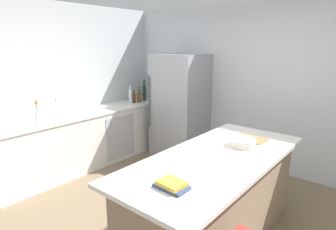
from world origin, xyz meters
TOP-DOWN VIEW (x-y plane):
  - ground_plane at (0.00, 0.00)m, footprint 7.20×7.20m
  - wall_rear at (0.00, 2.25)m, footprint 6.00×0.10m
  - wall_left at (-2.45, 0.00)m, footprint 0.10×6.00m
  - counter_run_left at (-2.08, 0.54)m, footprint 0.66×3.15m
  - kitchen_island at (0.52, 0.17)m, footprint 0.96×2.24m
  - refrigerator at (-1.20, 1.83)m, footprint 0.85×0.77m
  - sink_faucet at (-2.13, 0.03)m, footprint 0.15×0.05m
  - flower_vase at (-2.10, -0.28)m, footprint 0.08×0.08m
  - olive_oil_bottle at (-2.08, 2.00)m, footprint 0.05×0.05m
  - vinegar_bottle at (-2.16, 1.90)m, footprint 0.06×0.06m
  - wine_bottle at (-2.05, 1.80)m, footprint 0.07×0.07m
  - gin_bottle at (-2.10, 1.72)m, footprint 0.07×0.07m
  - whiskey_bottle at (-2.01, 1.62)m, footprint 0.08×0.08m
  - syrup_bottle at (-2.03, 1.52)m, footprint 0.06×0.06m
  - soda_bottle at (-2.05, 1.44)m, footprint 0.07×0.07m
  - cookbook_stack at (0.58, -0.59)m, footprint 0.26×0.17m
  - mixing_bowl at (0.58, 0.59)m, footprint 0.27×0.27m
  - cutting_board at (0.55, 0.85)m, footprint 0.35×0.25m

SIDE VIEW (x-z plane):
  - ground_plane at x=0.00m, z-range 0.00..0.00m
  - counter_run_left at x=-2.08m, z-range 0.00..0.90m
  - kitchen_island at x=0.52m, z-range 0.01..0.93m
  - refrigerator at x=-1.20m, z-range 0.00..1.80m
  - cutting_board at x=0.55m, z-range 0.92..0.94m
  - cookbook_stack at x=0.58m, z-range 0.92..0.97m
  - mixing_bowl at x=0.58m, z-range 0.92..1.00m
  - syrup_bottle at x=-2.03m, z-range 0.88..1.12m
  - flower_vase at x=-2.10m, z-range 0.84..1.15m
  - whiskey_bottle at x=-2.01m, z-range 0.88..1.12m
  - gin_bottle at x=-2.10m, z-range 0.88..1.15m
  - vinegar_bottle at x=-2.16m, z-range 0.87..1.15m
  - olive_oil_bottle at x=-2.08m, z-range 0.87..1.15m
  - soda_bottle at x=-2.05m, z-range 0.86..1.22m
  - sink_faucet at x=-2.13m, z-range 0.91..1.21m
  - wine_bottle at x=-2.05m, z-range 0.86..1.26m
  - wall_rear at x=0.00m, z-range 0.00..2.60m
  - wall_left at x=-2.45m, z-range 0.00..2.60m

